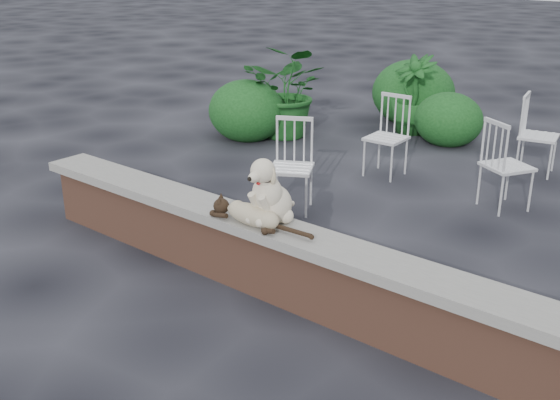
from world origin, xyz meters
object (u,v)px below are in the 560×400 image
Objects in this scene: cat at (252,214)px; chair_a at (291,167)px; chair_c at (507,165)px; potted_plant_a at (289,91)px; dog at (273,188)px; chair_e at (539,135)px; potted_plant_b at (413,94)px; chair_b at (386,137)px.

cat is 1.78m from chair_a.
chair_c is 0.72× the size of potted_plant_a.
dog reaches higher than chair_e.
chair_e is 3.33m from potted_plant_a.
cat is 0.83× the size of potted_plant_a.
chair_e is 2.16m from potted_plant_b.
chair_e is 0.72× the size of potted_plant_a.
potted_plant_b reaches higher than chair_e.
chair_e is (1.35, 1.20, 0.00)m from chair_b.
chair_c is 2.99m from potted_plant_b.
chair_b is 1.58m from chair_a.
chair_a is at bearing 124.38° from dog.
potted_plant_a is at bearing 127.79° from dog.
chair_b is at bearing 25.19° from chair_c.
chair_c is 1.00× the size of chair_b.
chair_b is 2.03m from potted_plant_b.
cat is 5.21m from potted_plant_b.
potted_plant_b is at bearing 46.53° from potted_plant_a.
dog is 0.41× the size of potted_plant_a.
chair_a is at bearing -51.06° from potted_plant_a.
cat is at bearing -90.39° from chair_a.
potted_plant_b is at bearing -12.77° from chair_c.
potted_plant_b is at bearing 69.52° from chair_a.
chair_b is 2.03m from potted_plant_a.
chair_e is 0.84× the size of potted_plant_b.
dog is 4.47m from potted_plant_a.
chair_a is 3.51m from potted_plant_b.
chair_c reaches higher than cat.
chair_e is (0.67, 4.31, -0.20)m from cat.
chair_a is 2.80m from potted_plant_a.
chair_b is (-1.49, 0.13, 0.00)m from chair_c.
potted_plant_b is (-1.45, 4.87, -0.29)m from dog.
cat is 1.15× the size of chair_b.
dog is at bearing -85.54° from chair_a.
potted_plant_b reaches higher than chair_c.
potted_plant_a is (-2.60, 3.72, -0.02)m from cat.
chair_e reaches higher than cat.
potted_plant_a reaches higher than chair_c.
potted_plant_a is 1.17× the size of potted_plant_b.
chair_b reaches higher than cat.
potted_plant_a is (-3.42, 0.74, 0.18)m from chair_c.
potted_plant_a is (-3.27, -0.59, 0.18)m from chair_e.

